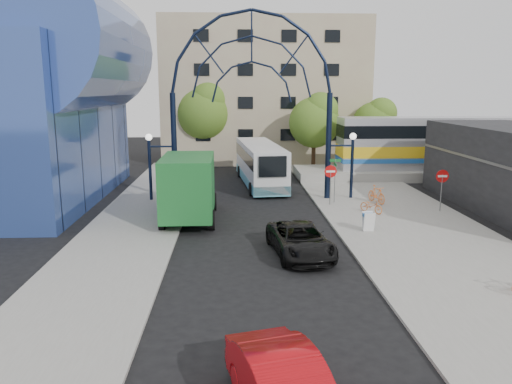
{
  "coord_description": "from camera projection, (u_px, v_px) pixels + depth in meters",
  "views": [
    {
      "loc": [
        -1.25,
        -18.18,
        7.15
      ],
      "look_at": [
        -0.11,
        6.0,
        2.2
      ],
      "focal_mm": 35.0,
      "sensor_mm": 36.0,
      "label": 1
    }
  ],
  "objects": [
    {
      "name": "ground",
      "position": [
        266.0,
        279.0,
        19.28
      ],
      "size": [
        120.0,
        120.0,
        0.0
      ],
      "primitive_type": "plane",
      "color": "black",
      "rests_on": "ground"
    },
    {
      "name": "sidewalk_east",
      "position": [
        429.0,
        243.0,
        23.56
      ],
      "size": [
        8.0,
        56.0,
        0.12
      ],
      "primitive_type": "cube",
      "color": "gray",
      "rests_on": "ground"
    },
    {
      "name": "plaza_west",
      "position": [
        128.0,
        235.0,
        24.84
      ],
      "size": [
        5.0,
        50.0,
        0.12
      ],
      "primitive_type": "cube",
      "color": "gray",
      "rests_on": "ground"
    },
    {
      "name": "gateway_arch",
      "position": [
        252.0,
        67.0,
        31.27
      ],
      "size": [
        13.64,
        0.44,
        12.1
      ],
      "color": "black",
      "rests_on": "ground"
    },
    {
      "name": "stop_sign",
      "position": [
        331.0,
        175.0,
        30.85
      ],
      "size": [
        0.8,
        0.07,
        2.5
      ],
      "color": "slate",
      "rests_on": "sidewalk_east"
    },
    {
      "name": "do_not_enter_sign",
      "position": [
        442.0,
        180.0,
        29.18
      ],
      "size": [
        0.76,
        0.07,
        2.48
      ],
      "color": "slate",
      "rests_on": "sidewalk_east"
    },
    {
      "name": "street_name_sign",
      "position": [
        335.0,
        171.0,
        31.43
      ],
      "size": [
        0.7,
        0.7,
        2.8
      ],
      "color": "slate",
      "rests_on": "sidewalk_east"
    },
    {
      "name": "sandwich_board",
      "position": [
        368.0,
        219.0,
        25.24
      ],
      "size": [
        0.55,
        0.61,
        0.99
      ],
      "color": "white",
      "rests_on": "sidewalk_east"
    },
    {
      "name": "transit_hall",
      "position": [
        13.0,
        97.0,
        31.91
      ],
      "size": [
        16.5,
        18.0,
        14.5
      ],
      "color": "#314C98",
      "rests_on": "ground"
    },
    {
      "name": "apartment_block",
      "position": [
        263.0,
        92.0,
        52.19
      ],
      "size": [
        20.0,
        12.1,
        14.0
      ],
      "color": "tan",
      "rests_on": "ground"
    },
    {
      "name": "train_platform",
      "position": [
        487.0,
        172.0,
        41.66
      ],
      "size": [
        32.0,
        5.0,
        0.8
      ],
      "primitive_type": "cube",
      "color": "gray",
      "rests_on": "ground"
    },
    {
      "name": "train_car",
      "position": [
        490.0,
        143.0,
        41.16
      ],
      "size": [
        25.1,
        3.05,
        4.2
      ],
      "color": "#B7B7BC",
      "rests_on": "train_platform"
    },
    {
      "name": "tree_north_a",
      "position": [
        316.0,
        120.0,
        44.01
      ],
      "size": [
        4.48,
        4.48,
        7.0
      ],
      "color": "#382314",
      "rests_on": "ground"
    },
    {
      "name": "tree_north_b",
      "position": [
        205.0,
        110.0,
        47.33
      ],
      "size": [
        5.12,
        5.12,
        8.0
      ],
      "color": "#382314",
      "rests_on": "ground"
    },
    {
      "name": "tree_north_c",
      "position": [
        376.0,
        122.0,
        46.32
      ],
      "size": [
        4.16,
        4.16,
        6.5
      ],
      "color": "#382314",
      "rests_on": "ground"
    },
    {
      "name": "city_bus",
      "position": [
        260.0,
        163.0,
        38.27
      ],
      "size": [
        3.53,
        11.55,
        3.13
      ],
      "rotation": [
        0.0,
        0.0,
        0.09
      ],
      "color": "silver",
      "rests_on": "ground"
    },
    {
      "name": "green_truck",
      "position": [
        190.0,
        187.0,
        27.82
      ],
      "size": [
        2.92,
        7.34,
        3.69
      ],
      "rotation": [
        0.0,
        0.0,
        0.01
      ],
      "color": "black",
      "rests_on": "ground"
    },
    {
      "name": "black_suv",
      "position": [
        300.0,
        240.0,
        21.87
      ],
      "size": [
        2.89,
        5.24,
        1.39
      ],
      "primitive_type": "imported",
      "rotation": [
        0.0,
        0.0,
        0.12
      ],
      "color": "black",
      "rests_on": "ground"
    },
    {
      "name": "bike_near_a",
      "position": [
        371.0,
        206.0,
        29.07
      ],
      "size": [
        1.38,
        1.62,
        0.84
      ],
      "primitive_type": "imported",
      "rotation": [
        0.0,
        0.0,
        0.62
      ],
      "color": "orange",
      "rests_on": "sidewalk_east"
    },
    {
      "name": "bike_near_b",
      "position": [
        377.0,
        194.0,
        31.58
      ],
      "size": [
        1.05,
        1.92,
        1.11
      ],
      "primitive_type": "imported",
      "rotation": [
        0.0,
        0.0,
        0.3
      ],
      "color": "orange",
      "rests_on": "sidewalk_east"
    }
  ]
}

